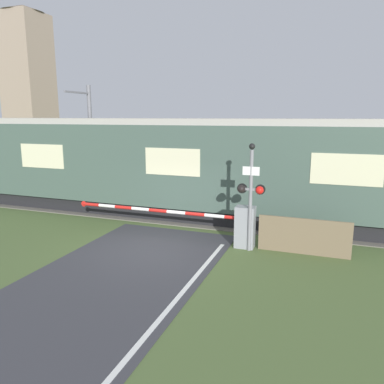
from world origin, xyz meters
The scene contains 8 objects.
ground_plane centered at (0.00, 0.00, 0.00)m, with size 80.00×80.00×0.00m, color #4C6033.
track_bed centered at (0.00, 4.03, 0.02)m, with size 36.00×3.20×0.13m.
train centered at (-0.47, 4.03, 2.04)m, with size 21.77×2.85×3.98m.
crossing_barrier centered at (2.12, 1.05, 0.71)m, with size 6.38×0.44×1.32m.
signal_post centered at (2.83, 0.81, 1.87)m, with size 0.85×0.26×3.29m.
catenary_pole centered at (-6.22, 5.78, 2.92)m, with size 0.20×1.90×5.54m.
distant_building centered at (-26.58, 23.92, 7.90)m, with size 4.61×4.61×15.64m.
roadside_fence centered at (4.42, 1.06, 0.55)m, with size 2.69×0.06×1.10m.
Camera 1 is at (4.92, -10.09, 4.07)m, focal length 35.00 mm.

